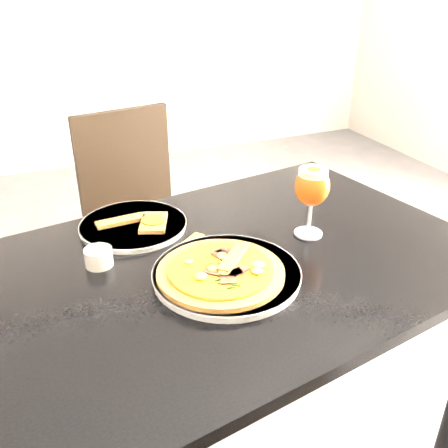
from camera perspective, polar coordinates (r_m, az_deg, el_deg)
name	(u,v)px	position (r m, az deg, el deg)	size (l,w,h in m)	color
dining_table	(232,289)	(1.24, 0.93, -7.49)	(1.31, 0.98, 0.75)	black
chair_far	(140,215)	(2.02, -9.55, 1.07)	(0.47, 0.47, 0.88)	black
plate_main	(227,274)	(1.12, 0.30, -5.73)	(0.33, 0.33, 0.02)	white
pizza	(221,271)	(1.09, -0.37, -5.34)	(0.28, 0.28, 0.03)	#A06F26
plate_second	(133,225)	(1.34, -10.32, -0.16)	(0.28, 0.28, 0.01)	white
crust_scraps	(143,222)	(1.33, -9.28, 0.26)	(0.19, 0.13, 0.02)	#A06F26
loose_crust	(187,245)	(1.24, -4.22, -2.42)	(0.12, 0.03, 0.01)	#A06F26
sauce_cup	(99,256)	(1.19, -14.14, -3.62)	(0.06, 0.06, 0.04)	silver
beer_glass	(312,187)	(1.25, 10.05, 4.18)	(0.09, 0.09, 0.18)	silver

